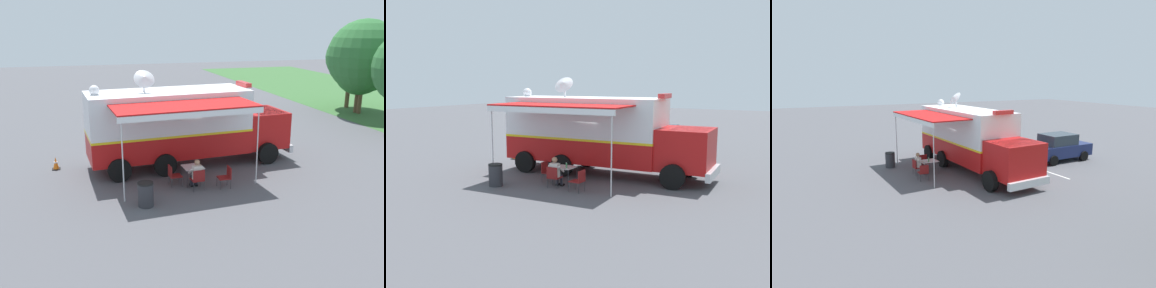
# 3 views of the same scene
# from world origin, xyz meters

# --- Properties ---
(ground_plane) EXTENTS (100.00, 100.00, 0.00)m
(ground_plane) POSITION_xyz_m (0.00, 0.00, 0.00)
(ground_plane) COLOR #515156
(lot_stripe) EXTENTS (0.45, 4.80, 0.01)m
(lot_stripe) POSITION_xyz_m (-3.66, 2.46, 0.00)
(lot_stripe) COLOR silver
(lot_stripe) RESTS_ON ground
(command_truck) EXTENTS (5.37, 9.63, 4.53)m
(command_truck) POSITION_xyz_m (-0.02, 0.75, 1.94)
(command_truck) COLOR #B71414
(command_truck) RESTS_ON ground
(folding_table) EXTENTS (0.85, 0.85, 0.73)m
(folding_table) POSITION_xyz_m (2.44, 0.44, 0.67)
(folding_table) COLOR silver
(folding_table) RESTS_ON ground
(water_bottle) EXTENTS (0.07, 0.07, 0.22)m
(water_bottle) POSITION_xyz_m (2.58, 0.62, 0.83)
(water_bottle) COLOR #3F9959
(water_bottle) RESTS_ON folding_table
(folding_chair_at_table) EXTENTS (0.51, 0.51, 0.87)m
(folding_chair_at_table) POSITION_xyz_m (3.24, 0.43, 0.51)
(folding_chair_at_table) COLOR maroon
(folding_chair_at_table) RESTS_ON ground
(folding_chair_beside_table) EXTENTS (0.51, 0.51, 0.87)m
(folding_chair_beside_table) POSITION_xyz_m (2.50, -0.41, 0.51)
(folding_chair_beside_table) COLOR maroon
(folding_chair_beside_table) RESTS_ON ground
(folding_chair_spare_by_truck) EXTENTS (0.49, 0.49, 0.87)m
(folding_chair_spare_by_truck) POSITION_xyz_m (3.23, 1.62, 0.51)
(folding_chair_spare_by_truck) COLOR maroon
(folding_chair_spare_by_truck) RESTS_ON ground
(seated_responder) EXTENTS (0.68, 0.58, 1.25)m
(seated_responder) POSITION_xyz_m (3.05, 0.42, 0.65)
(seated_responder) COLOR silver
(seated_responder) RESTS_ON ground
(trash_bin) EXTENTS (0.57, 0.57, 0.91)m
(trash_bin) POSITION_xyz_m (4.14, -1.80, 0.46)
(trash_bin) COLOR #2D2D33
(trash_bin) RESTS_ON ground
(traffic_cone) EXTENTS (0.36, 0.36, 0.58)m
(traffic_cone) POSITION_xyz_m (-0.92, -5.04, 0.28)
(traffic_cone) COLOR black
(traffic_cone) RESTS_ON ground
(car_behind_truck) EXTENTS (4.25, 2.12, 1.76)m
(car_behind_truck) POSITION_xyz_m (-6.13, 1.40, 0.88)
(car_behind_truck) COLOR navy
(car_behind_truck) RESTS_ON ground
(tree_far_left) EXTENTS (3.77, 3.77, 5.79)m
(tree_far_left) POSITION_xyz_m (-9.90, 16.48, 3.89)
(tree_far_left) COLOR brown
(tree_far_left) RESTS_ON ground
(tree_left_of_centre) EXTENTS (3.56, 3.56, 4.87)m
(tree_left_of_centre) POSITION_xyz_m (-8.04, 15.95, 3.09)
(tree_left_of_centre) COLOR brown
(tree_left_of_centre) RESTS_ON ground
(tree_right_of_centre) EXTENTS (5.14, 5.14, 6.69)m
(tree_right_of_centre) POSITION_xyz_m (-7.68, 15.93, 4.12)
(tree_right_of_centre) COLOR brown
(tree_right_of_centre) RESTS_ON ground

